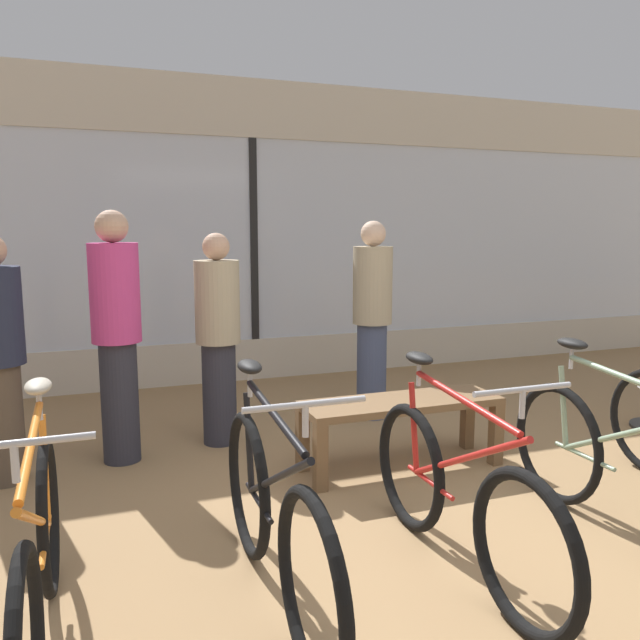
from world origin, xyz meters
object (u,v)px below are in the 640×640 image
at_px(bicycle_far_left, 40,563).
at_px(customer_near_rack, 117,331).
at_px(customer_near_bench, 218,335).
at_px(customer_mid_floor, 372,316).
at_px(bicycle_left, 273,519).
at_px(bicycle_right, 621,467).
at_px(bicycle_center, 457,496).
at_px(display_bench, 401,412).

bearing_deg(bicycle_far_left, customer_near_rack, 79.62).
xyz_separation_m(bicycle_far_left, customer_near_bench, (1.12, 2.22, 0.46)).
distance_m(bicycle_far_left, customer_mid_floor, 3.52).
xyz_separation_m(bicycle_left, bicycle_right, (1.91, -0.05, -0.00)).
distance_m(customer_near_rack, customer_mid_floor, 2.15).
height_order(bicycle_left, bicycle_center, bicycle_left).
relative_size(bicycle_left, display_bench, 1.23).
bearing_deg(display_bench, bicycle_center, -105.69).
height_order(customer_near_rack, customer_mid_floor, customer_near_rack).
height_order(display_bench, customer_near_bench, customer_near_bench).
distance_m(bicycle_center, customer_mid_floor, 2.57).
relative_size(customer_near_rack, customer_near_bench, 1.10).
relative_size(bicycle_right, customer_near_rack, 0.97).
height_order(bicycle_far_left, bicycle_center, bicycle_far_left).
bearing_deg(bicycle_far_left, bicycle_right, -0.35).
bearing_deg(bicycle_far_left, bicycle_left, 1.82).
relative_size(bicycle_center, bicycle_right, 0.97).
distance_m(bicycle_far_left, customer_near_bench, 2.53).
height_order(bicycle_center, customer_mid_floor, customer_mid_floor).
height_order(bicycle_right, customer_near_rack, customer_near_rack).
xyz_separation_m(bicycle_far_left, customer_near_rack, (0.38, 2.08, 0.55)).
bearing_deg(bicycle_center, display_bench, 74.31).
xyz_separation_m(bicycle_right, customer_near_rack, (-2.46, 2.10, 0.55)).
xyz_separation_m(display_bench, customer_near_rack, (-1.82, 0.80, 0.54)).
xyz_separation_m(customer_mid_floor, customer_near_bench, (-1.39, -0.20, -0.06)).
bearing_deg(customer_mid_floor, bicycle_far_left, -135.95).
bearing_deg(bicycle_left, bicycle_far_left, -178.18).
relative_size(bicycle_left, customer_near_rack, 0.96).
bearing_deg(customer_near_bench, customer_near_rack, -169.36).
xyz_separation_m(customer_near_rack, customer_mid_floor, (2.12, 0.34, -0.04)).
bearing_deg(bicycle_right, customer_near_bench, 127.63).
bearing_deg(bicycle_right, bicycle_left, 178.59).
xyz_separation_m(bicycle_center, bicycle_right, (1.00, -0.01, 0.02)).
bearing_deg(customer_mid_floor, bicycle_left, -123.28).
bearing_deg(bicycle_left, bicycle_center, -2.02).
distance_m(display_bench, customer_mid_floor, 1.29).
bearing_deg(customer_mid_floor, bicycle_right, -82.10).
bearing_deg(customer_near_bench, bicycle_far_left, -116.77).
relative_size(bicycle_far_left, customer_near_rack, 0.98).
distance_m(bicycle_center, display_bench, 1.33).
xyz_separation_m(bicycle_far_left, display_bench, (2.20, 1.28, 0.00)).
distance_m(bicycle_right, display_bench, 1.45).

